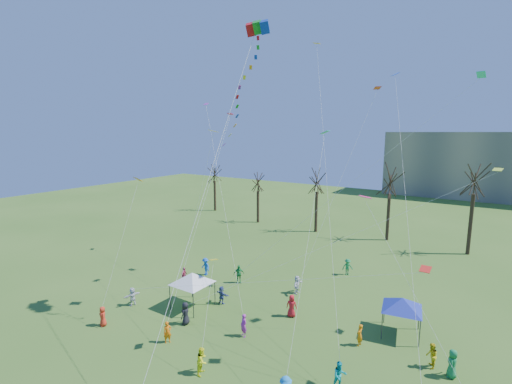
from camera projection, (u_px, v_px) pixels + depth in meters
The scene contains 7 objects.
ground at pixel (209, 383), 21.48m from camera, with size 160.00×160.00×0.00m, color #3B6520.
bare_tree_row at pixel (401, 191), 48.05m from camera, with size 69.94×8.75×11.85m.
big_box_kite at pixel (245, 95), 25.70m from camera, with size 2.27×7.48×23.59m.
canopy_tent_white at pixel (192, 278), 30.40m from camera, with size 4.16×4.16×3.12m.
canopy_tent_blue at pixel (402, 303), 26.29m from camera, with size 3.81×3.81×2.89m.
festival_crowd at pixel (268, 313), 27.99m from camera, with size 26.09×21.31×1.86m.
small_kites_aloft at pixel (308, 154), 28.17m from camera, with size 30.05×17.88×33.70m.
Camera 1 is at (12.85, -14.64, 14.93)m, focal length 25.00 mm.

